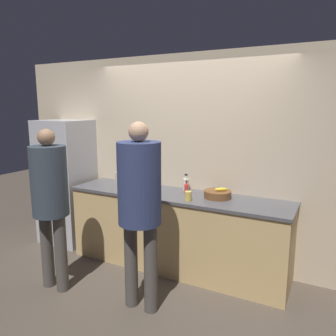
% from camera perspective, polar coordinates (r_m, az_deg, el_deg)
% --- Properties ---
extents(ground_plane, '(14.00, 14.00, 0.00)m').
position_cam_1_polar(ground_plane, '(3.98, -1.07, -18.88)').
color(ground_plane, '#4C4238').
extents(wall_back, '(5.20, 0.06, 2.60)m').
position_cam_1_polar(wall_back, '(4.16, 3.56, 1.44)').
color(wall_back, '#C6B293').
rests_on(wall_back, ground_plane).
extents(counter, '(2.72, 0.69, 0.94)m').
position_cam_1_polar(counter, '(4.09, 1.50, -10.80)').
color(counter, tan).
rests_on(counter, ground_plane).
extents(refrigerator, '(0.69, 0.63, 1.78)m').
position_cam_1_polar(refrigerator, '(4.98, -17.26, -2.30)').
color(refrigerator, '#B7B7BC').
rests_on(refrigerator, ground_plane).
extents(person_left, '(0.37, 0.37, 1.74)m').
position_cam_1_polar(person_left, '(3.65, -19.85, -4.38)').
color(person_left, '#4C4742').
rests_on(person_left, ground_plane).
extents(person_center, '(0.41, 0.41, 1.83)m').
position_cam_1_polar(person_center, '(3.07, -4.97, -5.08)').
color(person_center, '#4C4742').
rests_on(person_center, ground_plane).
extents(fruit_bowl, '(0.31, 0.31, 0.12)m').
position_cam_1_polar(fruit_bowl, '(3.79, 8.66, -4.52)').
color(fruit_bowl, brown).
rests_on(fruit_bowl, counter).
extents(utensil_crock, '(0.09, 0.09, 0.29)m').
position_cam_1_polar(utensil_crock, '(4.57, -8.61, -1.48)').
color(utensil_crock, '#ADA393').
rests_on(utensil_crock, counter).
extents(bottle_clear, '(0.07, 0.07, 0.20)m').
position_cam_1_polar(bottle_clear, '(4.09, 3.16, -2.76)').
color(bottle_clear, silver).
rests_on(bottle_clear, counter).
extents(bottle_red, '(0.05, 0.05, 0.15)m').
position_cam_1_polar(bottle_red, '(3.96, 3.22, -3.52)').
color(bottle_red, red).
rests_on(bottle_red, counter).
extents(cup_yellow, '(0.08, 0.08, 0.10)m').
position_cam_1_polar(cup_yellow, '(3.64, 3.53, -4.89)').
color(cup_yellow, gold).
rests_on(cup_yellow, counter).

